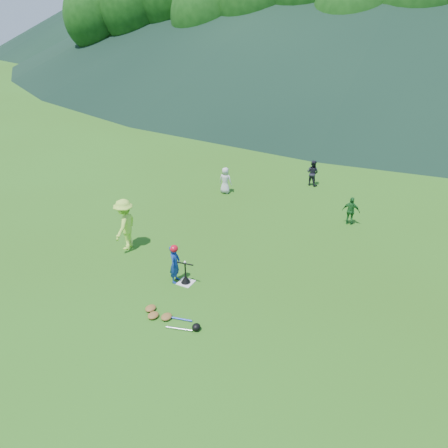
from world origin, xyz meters
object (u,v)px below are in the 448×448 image
at_px(batter_child, 175,264).
at_px(equipment_pile, 166,317).
at_px(home_plate, 186,282).
at_px(fielder_b, 313,173).
at_px(adult_coach, 125,224).
at_px(fielder_a, 225,180).
at_px(fielder_c, 351,211).
at_px(batting_tee, 186,279).

bearing_deg(batter_child, equipment_pile, -166.84).
relative_size(home_plate, batter_child, 0.37).
bearing_deg(batter_child, home_plate, -90.92).
bearing_deg(fielder_b, adult_coach, 78.02).
distance_m(home_plate, fielder_a, 7.31).
bearing_deg(adult_coach, fielder_c, 116.09).
bearing_deg(equipment_pile, fielder_c, 69.55).
bearing_deg(fielder_b, fielder_a, 52.61).
height_order(fielder_b, fielder_c, fielder_b).
bearing_deg(fielder_c, adult_coach, 36.23).
bearing_deg(home_plate, fielder_a, 108.11).
bearing_deg(adult_coach, fielder_b, 141.95).
relative_size(batting_tee, equipment_pile, 0.38).
distance_m(home_plate, batter_child, 0.69).
xyz_separation_m(fielder_b, equipment_pile, (-0.44, -11.37, -0.54)).
relative_size(home_plate, fielder_c, 0.40).
height_order(fielder_a, equipment_pile, fielder_a).
height_order(home_plate, fielder_a, fielder_a).
height_order(batter_child, fielder_b, batter_child).
height_order(home_plate, equipment_pile, equipment_pile).
distance_m(home_plate, batting_tee, 0.12).
distance_m(fielder_b, equipment_pile, 11.39).
relative_size(home_plate, batting_tee, 0.66).
relative_size(home_plate, fielder_a, 0.38).
height_order(adult_coach, fielder_a, adult_coach).
relative_size(adult_coach, fielder_c, 1.62).
xyz_separation_m(batter_child, fielder_c, (3.78, 6.41, -0.05)).
height_order(batter_child, adult_coach, adult_coach).
distance_m(batter_child, batting_tee, 0.58).
relative_size(adult_coach, equipment_pile, 1.01).
xyz_separation_m(adult_coach, batting_tee, (2.96, -0.88, -0.78)).
relative_size(adult_coach, fielder_a, 1.53).
xyz_separation_m(home_plate, fielder_a, (-2.26, 6.93, 0.58)).
height_order(adult_coach, fielder_b, adult_coach).
bearing_deg(batting_tee, batter_child, -168.78).
bearing_deg(fielder_a, batting_tee, 103.72).
distance_m(fielder_b, batting_tee, 9.71).
relative_size(fielder_a, fielder_b, 0.98).
height_order(home_plate, fielder_c, fielder_c).
height_order(fielder_b, batting_tee, fielder_b).
relative_size(adult_coach, fielder_b, 1.49).
xyz_separation_m(batter_child, equipment_pile, (0.78, -1.64, -0.55)).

